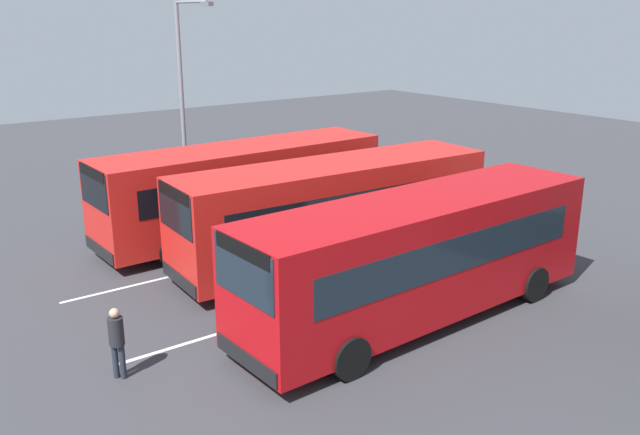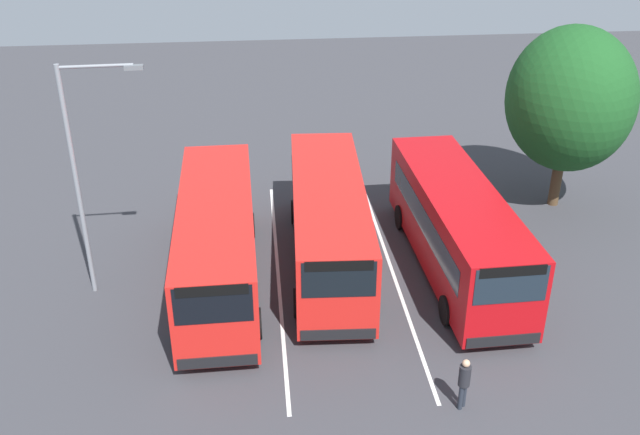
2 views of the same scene
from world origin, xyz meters
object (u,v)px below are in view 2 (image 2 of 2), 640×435
(bus_far_left, at_px, (217,240))
(pedestrian, at_px, (464,380))
(bus_center_left, at_px, (329,222))
(street_lamp, at_px, (82,168))
(depot_tree, at_px, (570,99))
(bus_center_right, at_px, (456,226))

(bus_far_left, xyz_separation_m, pedestrian, (6.92, 6.62, -0.79))
(bus_center_left, height_order, pedestrian, bus_center_left)
(pedestrian, bearing_deg, bus_center_left, -22.76)
(street_lamp, bearing_deg, depot_tree, 12.74)
(bus_center_left, height_order, bus_center_right, same)
(bus_center_right, height_order, pedestrian, bus_center_right)
(depot_tree, bearing_deg, bus_far_left, -70.98)
(depot_tree, bearing_deg, bus_center_right, -50.28)
(pedestrian, bearing_deg, bus_far_left, 1.72)
(bus_center_right, bearing_deg, bus_far_left, -90.60)
(bus_center_left, relative_size, street_lamp, 1.30)
(pedestrian, height_order, depot_tree, depot_tree)
(bus_center_left, xyz_separation_m, depot_tree, (-3.90, 10.05, 2.90))
(pedestrian, xyz_separation_m, depot_tree, (-11.73, 7.32, 3.68))
(bus_far_left, relative_size, bus_center_left, 0.99)
(street_lamp, bearing_deg, bus_center_right, -1.69)
(bus_center_right, height_order, depot_tree, depot_tree)
(street_lamp, distance_m, depot_tree, 18.59)
(bus_center_left, xyz_separation_m, bus_center_right, (0.79, 4.41, 0.00))
(bus_center_left, distance_m, pedestrian, 8.33)
(pedestrian, xyz_separation_m, street_lamp, (-6.92, -10.64, 3.59))
(bus_far_left, relative_size, bus_center_right, 1.00)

